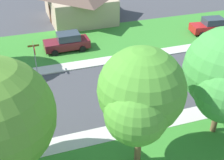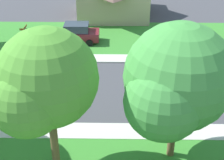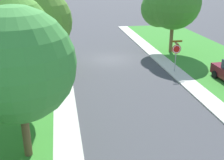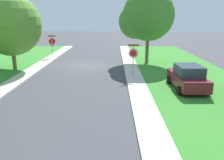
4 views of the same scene
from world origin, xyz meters
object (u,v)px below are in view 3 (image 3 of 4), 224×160
Objects in this scene: tree_corner_large at (9,33)px; tree_sidewalk_far at (34,23)px; tree_across_right at (170,4)px; stop_sign_near_corner at (62,32)px; stop_sign_far_corner at (176,51)px; tree_across_left at (12,67)px.

tree_corner_large is 6.87m from tree_sidewalk_far.
tree_sidewalk_far is 13.45m from tree_across_right.
stop_sign_near_corner is 7.20m from tree_sidewalk_far.
stop_sign_far_corner is at bearing 134.26° from stop_sign_near_corner.
tree_across_right is at bearing -129.61° from tree_across_left.
tree_across_left is (-0.82, 5.51, -0.37)m from tree_corner_large.
tree_across_right reaches higher than stop_sign_near_corner.
tree_across_right is at bearing 164.22° from stop_sign_near_corner.
tree_across_left is (11.37, 9.48, 2.42)m from stop_sign_far_corner.
tree_corner_large is at bearing -81.56° from tree_across_left.
tree_across_left is at bearing 50.39° from tree_across_right.
tree_across_left is 0.89× the size of tree_across_right.
tree_across_right is (-1.67, -6.28, 3.02)m from stop_sign_far_corner.
tree_corner_large is 0.90× the size of tree_across_right.
tree_corner_large is 1.00× the size of tree_sidewalk_far.
stop_sign_near_corner is at bearing -15.78° from tree_across_right.
tree_corner_large reaches higher than stop_sign_far_corner.
tree_sidewalk_far is (2.21, 6.51, 2.14)m from stop_sign_near_corner.
tree_corner_large reaches higher than stop_sign_near_corner.
tree_sidewalk_far is at bearing 14.99° from tree_across_right.
tree_across_left reaches higher than stop_sign_far_corner.
tree_across_right reaches higher than tree_sidewalk_far.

